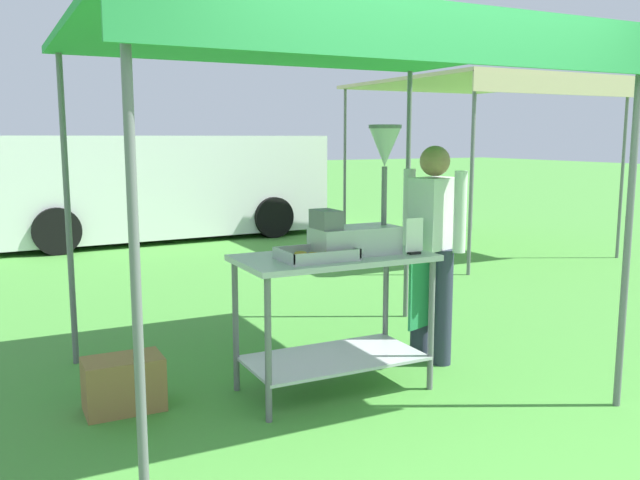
{
  "coord_description": "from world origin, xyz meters",
  "views": [
    {
      "loc": [
        -2.06,
        -2.73,
        1.67
      ],
      "look_at": [
        -0.06,
        1.26,
        0.99
      ],
      "focal_mm": 37.72,
      "sensor_mm": 36.0,
      "label": 1
    }
  ],
  "objects_px": {
    "donut_cart": "(334,294)",
    "donut_fryer": "(361,213)",
    "vendor": "(432,243)",
    "neighbour_tent": "(478,86)",
    "menu_sign": "(414,239)",
    "van_white": "(156,185)",
    "supply_crate": "(124,384)",
    "donut_tray": "(318,256)",
    "stall_canopy": "(327,48)"
  },
  "relations": [
    {
      "from": "donut_cart",
      "to": "supply_crate",
      "type": "height_order",
      "value": "donut_cart"
    },
    {
      "from": "stall_canopy",
      "to": "vendor",
      "type": "height_order",
      "value": "stall_canopy"
    },
    {
      "from": "vendor",
      "to": "van_white",
      "type": "xyz_separation_m",
      "value": [
        -0.35,
        7.24,
        -0.02
      ]
    },
    {
      "from": "vendor",
      "to": "supply_crate",
      "type": "relative_size",
      "value": 3.41
    },
    {
      "from": "supply_crate",
      "to": "neighbour_tent",
      "type": "height_order",
      "value": "neighbour_tent"
    },
    {
      "from": "donut_fryer",
      "to": "van_white",
      "type": "bearing_deg",
      "value": 87.01
    },
    {
      "from": "donut_tray",
      "to": "vendor",
      "type": "bearing_deg",
      "value": 14.38
    },
    {
      "from": "donut_cart",
      "to": "donut_tray",
      "type": "xyz_separation_m",
      "value": [
        -0.16,
        -0.09,
        0.28
      ]
    },
    {
      "from": "neighbour_tent",
      "to": "supply_crate",
      "type": "bearing_deg",
      "value": -146.74
    },
    {
      "from": "supply_crate",
      "to": "neighbour_tent",
      "type": "relative_size",
      "value": 0.14
    },
    {
      "from": "van_white",
      "to": "supply_crate",
      "type": "bearing_deg",
      "value": -104.76
    },
    {
      "from": "donut_cart",
      "to": "van_white",
      "type": "bearing_deg",
      "value": 85.61
    },
    {
      "from": "donut_fryer",
      "to": "neighbour_tent",
      "type": "height_order",
      "value": "neighbour_tent"
    },
    {
      "from": "donut_tray",
      "to": "neighbour_tent",
      "type": "relative_size",
      "value": 0.14
    },
    {
      "from": "van_white",
      "to": "neighbour_tent",
      "type": "relative_size",
      "value": 1.67
    },
    {
      "from": "vendor",
      "to": "donut_cart",
      "type": "bearing_deg",
      "value": -168.35
    },
    {
      "from": "supply_crate",
      "to": "stall_canopy",
      "type": "bearing_deg",
      "value": -8.16
    },
    {
      "from": "stall_canopy",
      "to": "vendor",
      "type": "xyz_separation_m",
      "value": [
        0.92,
        0.09,
        -1.32
      ]
    },
    {
      "from": "donut_cart",
      "to": "donut_tray",
      "type": "height_order",
      "value": "donut_tray"
    },
    {
      "from": "donut_cart",
      "to": "menu_sign",
      "type": "relative_size",
      "value": 5.32
    },
    {
      "from": "donut_fryer",
      "to": "neighbour_tent",
      "type": "bearing_deg",
      "value": 43.59
    },
    {
      "from": "vendor",
      "to": "neighbour_tent",
      "type": "xyz_separation_m",
      "value": [
        3.63,
        3.94,
        1.5
      ]
    },
    {
      "from": "donut_fryer",
      "to": "neighbour_tent",
      "type": "distance_m",
      "value": 6.16
    },
    {
      "from": "donut_cart",
      "to": "donut_fryer",
      "type": "xyz_separation_m",
      "value": [
        0.18,
        -0.03,
        0.53
      ]
    },
    {
      "from": "donut_fryer",
      "to": "supply_crate",
      "type": "distance_m",
      "value": 1.83
    },
    {
      "from": "donut_tray",
      "to": "donut_fryer",
      "type": "xyz_separation_m",
      "value": [
        0.34,
        0.06,
        0.24
      ]
    },
    {
      "from": "stall_canopy",
      "to": "supply_crate",
      "type": "distance_m",
      "value": 2.45
    },
    {
      "from": "stall_canopy",
      "to": "donut_cart",
      "type": "bearing_deg",
      "value": -90.0
    },
    {
      "from": "donut_tray",
      "to": "donut_fryer",
      "type": "relative_size",
      "value": 0.55
    },
    {
      "from": "stall_canopy",
      "to": "supply_crate",
      "type": "relative_size",
      "value": 6.65
    },
    {
      "from": "donut_cart",
      "to": "menu_sign",
      "type": "xyz_separation_m",
      "value": [
        0.49,
        -0.2,
        0.36
      ]
    },
    {
      "from": "donut_cart",
      "to": "menu_sign",
      "type": "bearing_deg",
      "value": -22.5
    },
    {
      "from": "supply_crate",
      "to": "donut_fryer",
      "type": "bearing_deg",
      "value": -11.91
    },
    {
      "from": "stall_canopy",
      "to": "vendor",
      "type": "distance_m",
      "value": 1.61
    },
    {
      "from": "supply_crate",
      "to": "neighbour_tent",
      "type": "distance_m",
      "value": 7.36
    },
    {
      "from": "neighbour_tent",
      "to": "donut_fryer",
      "type": "bearing_deg",
      "value": -136.41
    },
    {
      "from": "donut_tray",
      "to": "donut_fryer",
      "type": "bearing_deg",
      "value": 9.63
    },
    {
      "from": "menu_sign",
      "to": "stall_canopy",
      "type": "bearing_deg",
      "value": 148.43
    },
    {
      "from": "neighbour_tent",
      "to": "menu_sign",
      "type": "bearing_deg",
      "value": -133.17
    },
    {
      "from": "supply_crate",
      "to": "van_white",
      "type": "height_order",
      "value": "van_white"
    },
    {
      "from": "menu_sign",
      "to": "donut_tray",
      "type": "bearing_deg",
      "value": 169.86
    },
    {
      "from": "donut_fryer",
      "to": "donut_cart",
      "type": "bearing_deg",
      "value": 170.82
    },
    {
      "from": "van_white",
      "to": "neighbour_tent",
      "type": "bearing_deg",
      "value": -39.62
    },
    {
      "from": "stall_canopy",
      "to": "donut_cart",
      "type": "xyz_separation_m",
      "value": [
        0.0,
        -0.1,
        -1.57
      ]
    },
    {
      "from": "donut_tray",
      "to": "menu_sign",
      "type": "height_order",
      "value": "menu_sign"
    },
    {
      "from": "menu_sign",
      "to": "neighbour_tent",
      "type": "xyz_separation_m",
      "value": [
        4.06,
        4.33,
        1.39
      ]
    },
    {
      "from": "vendor",
      "to": "van_white",
      "type": "bearing_deg",
      "value": 92.76
    },
    {
      "from": "donut_fryer",
      "to": "donut_tray",
      "type": "bearing_deg",
      "value": -170.37
    },
    {
      "from": "menu_sign",
      "to": "supply_crate",
      "type": "relative_size",
      "value": 0.5
    },
    {
      "from": "neighbour_tent",
      "to": "vendor",
      "type": "bearing_deg",
      "value": -132.66
    }
  ]
}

